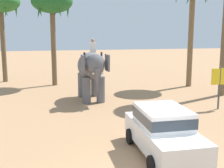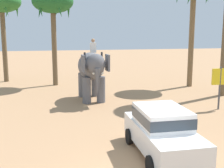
% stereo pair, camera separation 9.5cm
% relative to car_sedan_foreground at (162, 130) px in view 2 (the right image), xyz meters
% --- Properties ---
extents(car_sedan_foreground, '(1.92, 4.12, 1.70)m').
position_rel_car_sedan_foreground_xyz_m(car_sedan_foreground, '(0.00, 0.00, 0.00)').
color(car_sedan_foreground, white).
rests_on(car_sedan_foreground, ground).
extents(elephant_with_mahout, '(1.68, 3.89, 3.88)m').
position_rel_car_sedan_foreground_xyz_m(elephant_with_mahout, '(-1.15, 8.80, 1.06)').
color(elephant_with_mahout, slate).
rests_on(elephant_with_mahout, ground).
extents(palm_tree_near_hut, '(3.20, 3.20, 7.63)m').
position_rel_car_sedan_foreground_xyz_m(palm_tree_near_hut, '(-7.37, 17.41, 5.60)').
color(palm_tree_near_hut, brown).
rests_on(palm_tree_near_hut, ground).
extents(palm_tree_leaning_seaward, '(3.20, 3.20, 7.48)m').
position_rel_car_sedan_foreground_xyz_m(palm_tree_leaning_seaward, '(-3.25, 14.76, 5.46)').
color(palm_tree_leaning_seaward, brown).
rests_on(palm_tree_leaning_seaward, ground).
extents(signboard_yellow, '(1.00, 0.10, 2.40)m').
position_rel_car_sedan_foreground_xyz_m(signboard_yellow, '(5.45, 5.13, 0.76)').
color(signboard_yellow, '#4C4C51').
rests_on(signboard_yellow, ground).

